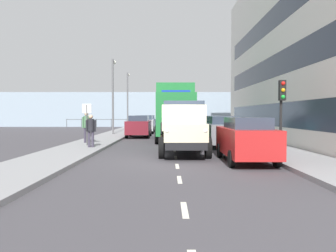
# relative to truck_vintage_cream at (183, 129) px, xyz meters

# --- Properties ---
(ground_plane) EXTENTS (80.00, 80.00, 0.00)m
(ground_plane) POSITION_rel_truck_vintage_cream_xyz_m (0.37, -8.64, -1.18)
(ground_plane) COLOR #423F44
(sidewalk_left) EXTENTS (2.60, 43.76, 0.15)m
(sidewalk_left) POSITION_rel_truck_vintage_cream_xyz_m (-4.53, -8.64, -1.10)
(sidewalk_left) COLOR gray
(sidewalk_left) RESTS_ON ground_plane
(sidewalk_right) EXTENTS (2.60, 43.76, 0.15)m
(sidewalk_right) POSITION_rel_truck_vintage_cream_xyz_m (5.27, -8.64, -1.10)
(sidewalk_right) COLOR gray
(sidewalk_right) RESTS_ON ground_plane
(road_centreline_markings) EXTENTS (0.12, 40.29, 0.01)m
(road_centreline_markings) POSITION_rel_truck_vintage_cream_xyz_m (0.37, -8.44, -1.17)
(road_centreline_markings) COLOR silver
(road_centreline_markings) RESTS_ON ground_plane
(building_terrace) EXTENTS (6.65, 25.86, 12.60)m
(building_terrace) POSITION_rel_truck_vintage_cream_xyz_m (-9.14, -7.05, 5.11)
(building_terrace) COLOR silver
(building_terrace) RESTS_ON ground_plane
(sea_horizon) EXTENTS (80.00, 0.80, 5.00)m
(sea_horizon) POSITION_rel_truck_vintage_cream_xyz_m (0.37, -33.52, 1.32)
(sea_horizon) COLOR #8C9EAD
(sea_horizon) RESTS_ON ground_plane
(seawall_railing) EXTENTS (28.08, 0.08, 1.20)m
(seawall_railing) POSITION_rel_truck_vintage_cream_xyz_m (0.37, -29.92, -0.26)
(seawall_railing) COLOR #4C5156
(seawall_railing) RESTS_ON ground_plane
(truck_vintage_cream) EXTENTS (2.17, 5.64, 2.43)m
(truck_vintage_cream) POSITION_rel_truck_vintage_cream_xyz_m (0.00, 0.00, 0.00)
(truck_vintage_cream) COLOR black
(truck_vintage_cream) RESTS_ON ground_plane
(lorry_cargo_green) EXTENTS (2.58, 8.20, 3.87)m
(lorry_cargo_green) POSITION_rel_truck_vintage_cream_xyz_m (0.22, -8.32, 0.90)
(lorry_cargo_green) COLOR #1E7033
(lorry_cargo_green) RESTS_ON ground_plane
(car_red_kerbside_near) EXTENTS (1.75, 4.24, 1.72)m
(car_red_kerbside_near) POSITION_rel_truck_vintage_cream_xyz_m (-2.28, 2.35, -0.28)
(car_red_kerbside_near) COLOR #B21E1E
(car_red_kerbside_near) RESTS_ON ground_plane
(car_grey_kerbside_1) EXTENTS (1.82, 4.34, 1.72)m
(car_grey_kerbside_1) POSITION_rel_truck_vintage_cream_xyz_m (-2.28, -3.42, -0.28)
(car_grey_kerbside_1) COLOR slate
(car_grey_kerbside_1) RESTS_ON ground_plane
(car_teal_kerbside_2) EXTENTS (1.81, 4.13, 1.72)m
(car_teal_kerbside_2) POSITION_rel_truck_vintage_cream_xyz_m (-2.28, -9.04, -0.28)
(car_teal_kerbside_2) COLOR #1E6670
(car_teal_kerbside_2) RESTS_ON ground_plane
(car_maroon_oppositeside_0) EXTENTS (1.84, 4.45, 1.72)m
(car_maroon_oppositeside_0) POSITION_rel_truck_vintage_cream_xyz_m (3.02, -11.56, -0.28)
(car_maroon_oppositeside_0) COLOR maroon
(car_maroon_oppositeside_0) RESTS_ON ground_plane
(car_silver_oppositeside_1) EXTENTS (1.98, 4.13, 1.72)m
(car_silver_oppositeside_1) POSITION_rel_truck_vintage_cream_xyz_m (3.02, -17.03, -0.28)
(car_silver_oppositeside_1) COLOR #B7BABF
(car_silver_oppositeside_1) RESTS_ON ground_plane
(car_navy_oppositeside_2) EXTENTS (1.89, 4.39, 1.72)m
(car_navy_oppositeside_2) POSITION_rel_truck_vintage_cream_xyz_m (3.02, -22.64, -0.28)
(car_navy_oppositeside_2) COLOR navy
(car_navy_oppositeside_2) RESTS_ON ground_plane
(pedestrian_couple_a) EXTENTS (0.53, 0.34, 1.67)m
(pedestrian_couple_a) POSITION_rel_truck_vintage_cream_xyz_m (4.64, -1.91, -0.05)
(pedestrian_couple_a) COLOR #383342
(pedestrian_couple_a) RESTS_ON sidewalk_right
(pedestrian_couple_b) EXTENTS (0.53, 0.34, 1.82)m
(pedestrian_couple_b) POSITION_rel_truck_vintage_cream_xyz_m (5.52, -4.63, 0.05)
(pedestrian_couple_b) COLOR #383342
(pedestrian_couple_b) RESTS_ON sidewalk_right
(traffic_light_near) EXTENTS (0.28, 0.41, 3.20)m
(traffic_light_near) POSITION_rel_truck_vintage_cream_xyz_m (-4.39, 0.13, 1.29)
(traffic_light_near) COLOR black
(traffic_light_near) RESTS_ON sidewalk_left
(lamp_post_promenade) EXTENTS (0.32, 1.14, 6.35)m
(lamp_post_promenade) POSITION_rel_truck_vintage_cream_xyz_m (5.39, -13.48, 2.76)
(lamp_post_promenade) COLOR #59595B
(lamp_post_promenade) RESTS_ON sidewalk_right
(lamp_post_far) EXTENTS (0.32, 1.14, 6.38)m
(lamp_post_far) POSITION_rel_truck_vintage_cream_xyz_m (5.30, -23.05, 2.78)
(lamp_post_far) COLOR #59595B
(lamp_post_far) RESTS_ON sidewalk_right
(street_sign) EXTENTS (0.50, 0.07, 2.25)m
(street_sign) POSITION_rel_truck_vintage_cream_xyz_m (5.10, -3.03, 0.50)
(street_sign) COLOR #4C4C4C
(street_sign) RESTS_ON sidewalk_right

